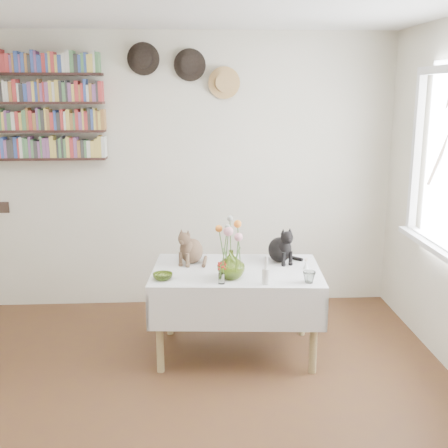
{
  "coord_description": "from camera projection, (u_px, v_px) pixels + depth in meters",
  "views": [
    {
      "loc": [
        0.15,
        -2.86,
        1.99
      ],
      "look_at": [
        0.38,
        1.05,
        1.05
      ],
      "focal_mm": 45.0,
      "sensor_mm": 36.0,
      "label": 1
    }
  ],
  "objects": [
    {
      "name": "drinking_glass",
      "position": [
        309.0,
        277.0,
        3.92
      ],
      "size": [
        0.09,
        0.09,
        0.08
      ],
      "primitive_type": "imported",
      "rotation": [
        0.0,
        0.0,
        0.05
      ],
      "color": "white",
      "rests_on": "dining_table"
    },
    {
      "name": "berry_jar",
      "position": [
        221.0,
        272.0,
        3.89
      ],
      "size": [
        0.05,
        0.05,
        0.18
      ],
      "color": "white",
      "rests_on": "dining_table"
    },
    {
      "name": "dining_table",
      "position": [
        236.0,
        290.0,
        4.26
      ],
      "size": [
        1.31,
        0.9,
        0.67
      ],
      "color": "white",
      "rests_on": "room"
    },
    {
      "name": "green_bowl",
      "position": [
        163.0,
        277.0,
        3.99
      ],
      "size": [
        0.16,
        0.16,
        0.04
      ],
      "primitive_type": "imported",
      "rotation": [
        0.0,
        0.0,
        -0.12
      ],
      "color": "#8DAB3D",
      "rests_on": "dining_table"
    },
    {
      "name": "bookshelf_unit",
      "position": [
        46.0,
        107.0,
        4.84
      ],
      "size": [
        1.0,
        0.16,
        0.91
      ],
      "color": "#321C18",
      "rests_on": "room"
    },
    {
      "name": "tabby_cat",
      "position": [
        192.0,
        244.0,
        4.36
      ],
      "size": [
        0.29,
        0.31,
        0.29
      ],
      "primitive_type": null,
      "rotation": [
        0.0,
        0.0,
        -0.53
      ],
      "color": "brown",
      "rests_on": "dining_table"
    },
    {
      "name": "flower_vase",
      "position": [
        231.0,
        264.0,
        4.0
      ],
      "size": [
        0.27,
        0.27,
        0.21
      ],
      "primitive_type": "imported",
      "rotation": [
        0.0,
        0.0,
        -0.46
      ],
      "color": "#8DAB3D",
      "rests_on": "dining_table"
    },
    {
      "name": "flower_bouquet",
      "position": [
        231.0,
        231.0,
        3.96
      ],
      "size": [
        0.17,
        0.12,
        0.39
      ],
      "color": "#4C7233",
      "rests_on": "flower_vase"
    },
    {
      "name": "porcelain_figurine",
      "position": [
        306.0,
        264.0,
        4.22
      ],
      "size": [
        0.04,
        0.04,
        0.08
      ],
      "color": "white",
      "rests_on": "dining_table"
    },
    {
      "name": "candlestick",
      "position": [
        266.0,
        275.0,
        3.88
      ],
      "size": [
        0.06,
        0.06,
        0.2
      ],
      "color": "white",
      "rests_on": "dining_table"
    },
    {
      "name": "wall_hats",
      "position": [
        186.0,
        69.0,
        4.86
      ],
      "size": [
        0.98,
        0.09,
        0.48
      ],
      "color": "black",
      "rests_on": "room"
    },
    {
      "name": "room",
      "position": [
        163.0,
        234.0,
        2.94
      ],
      "size": [
        4.08,
        4.58,
        2.58
      ],
      "color": "brown",
      "rests_on": "ground"
    },
    {
      "name": "black_cat",
      "position": [
        280.0,
        243.0,
        4.39
      ],
      "size": [
        0.27,
        0.3,
        0.29
      ],
      "primitive_type": null,
      "rotation": [
        0.0,
        0.0,
        0.36
      ],
      "color": "black",
      "rests_on": "dining_table"
    }
  ]
}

